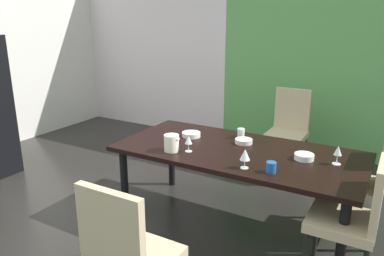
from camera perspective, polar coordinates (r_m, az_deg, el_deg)
The scene contains 17 objects.
ground_plane at distance 3.49m, azimuth -8.77°, elevation -15.13°, with size 6.22×5.67×0.02m, color black.
back_panel_interior at distance 6.27m, azimuth -6.20°, elevation 12.18°, with size 2.69×0.10×2.66m, color silver.
garden_window_panel at distance 5.12m, azimuth 23.81°, elevation 9.86°, with size 3.53×0.10×2.66m, color #5C9F51.
dining_table at distance 3.28m, azimuth 7.00°, elevation -4.42°, with size 2.10×1.00×0.71m.
chair_right_far at distance 3.42m, azimuth 24.99°, elevation -6.99°, with size 0.44×0.44×0.97m.
chair_right_near at distance 2.82m, azimuth 23.55°, elevation -12.07°, with size 0.44×0.44×0.94m.
chair_head_far at distance 4.61m, azimuth 14.48°, elevation 0.16°, with size 0.44×0.44×0.99m.
chair_head_near at distance 2.24m, azimuth -9.88°, elevation -18.38°, with size 0.44×0.44×0.99m.
wine_glass_north at distance 2.84m, azimuth 8.07°, elevation -4.09°, with size 0.08×0.08×0.15m.
wine_glass_west at distance 3.10m, azimuth 21.34°, elevation -3.35°, with size 0.07×0.07×0.15m.
wine_glass_front at distance 3.15m, azimuth -0.53°, elevation -1.93°, with size 0.06×0.06×0.14m.
serving_bowl_south at distance 3.57m, azimuth -0.12°, elevation -1.00°, with size 0.18×0.18×0.04m, color white.
serving_bowl_near_shelf at distance 3.14m, azimuth 16.72°, elevation -4.20°, with size 0.16×0.16×0.05m, color white.
serving_bowl_corner at distance 3.41m, azimuth 7.88°, elevation -2.00°, with size 0.16×0.16×0.04m, color silver.
cup_east at distance 2.82m, azimuth 11.97°, elevation -5.87°, with size 0.08×0.08×0.08m, color #1C5398.
cup_left at distance 3.55m, azimuth 7.46°, elevation -0.79°, with size 0.07×0.07×0.09m, color silver.
pitcher_center at distance 3.18m, azimuth -3.12°, elevation -2.28°, with size 0.14×0.13×0.15m.
Camera 1 is at (1.90, -2.28, 1.82)m, focal length 35.00 mm.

